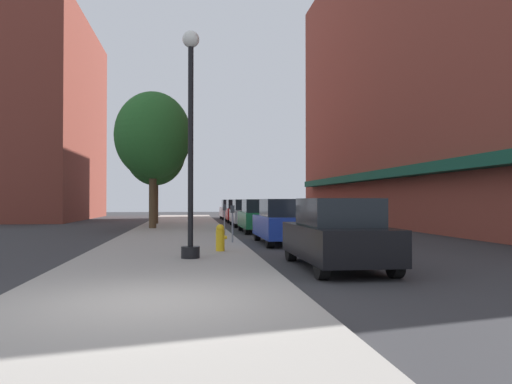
% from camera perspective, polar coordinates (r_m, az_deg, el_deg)
% --- Properties ---
extents(ground_plane, '(90.00, 90.00, 0.00)m').
position_cam_1_polar(ground_plane, '(25.95, 0.25, -4.49)').
color(ground_plane, '#2D2D30').
extents(sidewalk_slab, '(4.80, 50.00, 0.12)m').
position_cam_1_polar(sidewalk_slab, '(26.73, -8.59, -4.25)').
color(sidewalk_slab, gray).
rests_on(sidewalk_slab, ground).
extents(building_right_brick, '(6.80, 40.00, 20.26)m').
position_cam_1_polar(building_right_brick, '(34.07, 18.48, 13.56)').
color(building_right_brick, brown).
rests_on(building_right_brick, ground).
extents(building_far_background, '(6.80, 18.00, 16.64)m').
position_cam_1_polar(building_far_background, '(46.63, -21.85, 7.38)').
color(building_far_background, brown).
rests_on(building_far_background, ground).
extents(lamppost, '(0.48, 0.48, 5.90)m').
position_cam_1_polar(lamppost, '(13.32, -7.34, 5.92)').
color(lamppost, black).
rests_on(lamppost, sidewalk_slab).
extents(fire_hydrant, '(0.33, 0.26, 0.79)m').
position_cam_1_polar(fire_hydrant, '(15.02, -4.03, -5.11)').
color(fire_hydrant, gold).
rests_on(fire_hydrant, sidewalk_slab).
extents(parking_meter_near, '(0.14, 0.09, 1.31)m').
position_cam_1_polar(parking_meter_near, '(22.24, -3.55, -2.64)').
color(parking_meter_near, slate).
rests_on(parking_meter_near, sidewalk_slab).
extents(parking_meter_far, '(0.14, 0.09, 1.31)m').
position_cam_1_polar(parking_meter_far, '(18.04, -2.66, -3.04)').
color(parking_meter_far, slate).
rests_on(parking_meter_far, sidewalk_slab).
extents(tree_near, '(3.89, 3.89, 6.91)m').
position_cam_1_polar(tree_near, '(33.35, -11.23, 4.53)').
color(tree_near, '#4C3823').
rests_on(tree_near, sidewalk_slab).
extents(tree_mid, '(4.08, 4.08, 7.33)m').
position_cam_1_polar(tree_mid, '(28.02, -11.49, 6.20)').
color(tree_mid, '#4C3823').
rests_on(tree_mid, sidewalk_slab).
extents(car_black, '(1.80, 4.30, 1.66)m').
position_cam_1_polar(car_black, '(12.16, 9.06, -4.72)').
color(car_black, black).
rests_on(car_black, ground).
extents(car_blue, '(1.80, 4.30, 1.66)m').
position_cam_1_polar(car_blue, '(18.83, 3.14, -3.38)').
color(car_blue, black).
rests_on(car_blue, ground).
extents(car_green, '(1.80, 4.30, 1.66)m').
position_cam_1_polar(car_green, '(25.52, 0.37, -2.74)').
color(car_green, black).
rests_on(car_green, ground).
extents(car_silver, '(1.80, 4.30, 1.66)m').
position_cam_1_polar(car_silver, '(31.35, -1.08, -2.40)').
color(car_silver, black).
rests_on(car_silver, ground).
extents(car_red, '(1.80, 4.30, 1.66)m').
position_cam_1_polar(car_red, '(36.98, -2.04, -2.17)').
color(car_red, black).
rests_on(car_red, ground).
extents(car_white, '(1.80, 4.30, 1.66)m').
position_cam_1_polar(car_white, '(42.68, -2.75, -2.01)').
color(car_white, black).
rests_on(car_white, ground).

